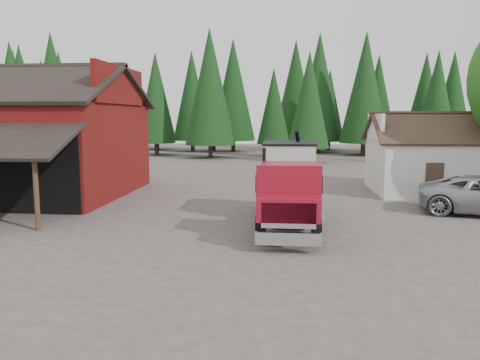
{
  "coord_description": "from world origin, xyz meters",
  "views": [
    {
      "loc": [
        3.84,
        -14.66,
        4.36
      ],
      "look_at": [
        2.03,
        3.97,
        1.8
      ],
      "focal_mm": 35.0,
      "sensor_mm": 36.0,
      "label": 1
    }
  ],
  "objects": [
    {
      "name": "ground",
      "position": [
        0.0,
        0.0,
        0.0
      ],
      "size": [
        120.0,
        120.0,
        0.0
      ],
      "primitive_type": "plane",
      "color": "#4B403B",
      "rests_on": "ground"
    },
    {
      "name": "red_barn",
      "position": [
        -11.0,
        9.9,
        2.69
      ],
      "size": [
        12.8,
        13.63,
        7.18
      ],
      "color": "maroon",
      "rests_on": "ground"
    },
    {
      "name": "farmhouse",
      "position": [
        13.0,
        13.0,
        1.67
      ],
      "size": [
        8.6,
        6.42,
        4.65
      ],
      "color": "silver",
      "rests_on": "ground"
    },
    {
      "name": "conifer_backdrop",
      "position": [
        0.0,
        42.0,
        0.0
      ],
      "size": [
        76.0,
        16.0,
        16.0
      ],
      "primitive_type": null,
      "color": "black",
      "rests_on": "ground"
    },
    {
      "name": "near_pine_a",
      "position": [
        -22.0,
        28.0,
        6.39
      ],
      "size": [
        4.4,
        4.4,
        11.4
      ],
      "color": "#382619",
      "rests_on": "ground"
    },
    {
      "name": "near_pine_b",
      "position": [
        6.0,
        30.0,
        5.89
      ],
      "size": [
        3.96,
        3.96,
        10.4
      ],
      "color": "#382619",
      "rests_on": "ground"
    },
    {
      "name": "near_pine_d",
      "position": [
        -4.0,
        34.0,
        7.39
      ],
      "size": [
        5.28,
        5.28,
        13.4
      ],
      "color": "#382619",
      "rests_on": "ground"
    },
    {
      "name": "feed_truck",
      "position": [
        4.01,
        4.03,
        1.77
      ],
      "size": [
        2.48,
        8.39,
        3.78
      ],
      "rotation": [
        0.0,
        0.0,
        -0.01
      ],
      "color": "black",
      "rests_on": "ground"
    }
  ]
}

